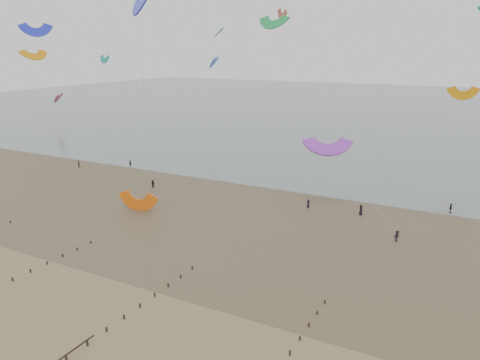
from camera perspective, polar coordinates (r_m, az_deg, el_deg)
name	(u,v)px	position (r m, az deg, el deg)	size (l,w,h in m)	color
ground	(104,305)	(56.83, -16.26, -14.38)	(500.00, 500.00, 0.00)	brown
sea_and_shore	(224,209)	(84.14, -1.98, -3.60)	(500.00, 665.00, 0.03)	#475654
kitesurfer_lead	(79,164)	(119.26, -19.04, 1.84)	(0.68, 0.45, 1.87)	black
kitesurfers	(388,211)	(84.49, 17.63, -3.68)	(114.62, 23.92, 1.86)	black
grounded_kite	(139,210)	(85.65, -12.25, -3.62)	(6.78, 3.55, 5.16)	orange
kites_airborne	(321,69)	(128.83, 9.82, 13.22)	(248.79, 117.43, 37.29)	#2530E9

